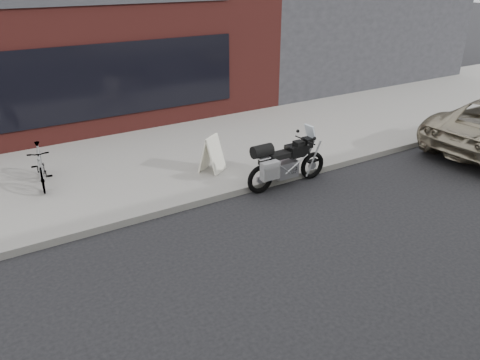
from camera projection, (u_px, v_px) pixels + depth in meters
ground at (360, 304)px, 6.92m from camera, size 120.00×120.00×0.00m
near_sidewalk at (169, 153)px, 12.31m from camera, size 44.00×6.00×0.15m
storefront at (27, 41)px, 15.87m from camera, size 14.00×10.07×4.50m
neighbour_building at (305, 4)px, 21.28m from camera, size 10.00×10.00×6.00m
motorcycle at (283, 163)px, 10.35m from camera, size 2.12×0.70×1.34m
bicycle_rear at (41, 166)px, 10.15m from camera, size 0.66×1.57×0.92m
sandwich_sign at (212, 154)px, 10.88m from camera, size 0.72×0.71×0.86m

